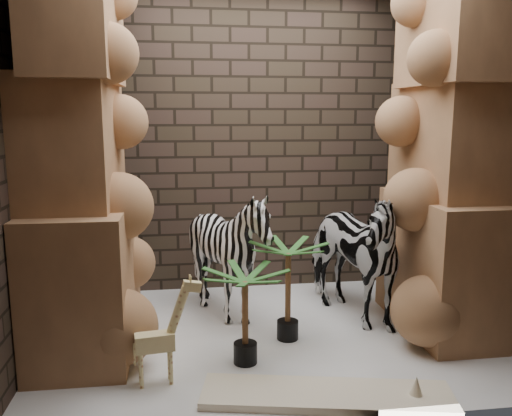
{
  "coord_description": "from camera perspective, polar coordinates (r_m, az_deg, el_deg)",
  "views": [
    {
      "loc": [
        -0.65,
        -3.94,
        1.76
      ],
      "look_at": [
        -0.08,
        0.15,
        1.02
      ],
      "focal_mm": 36.84,
      "sensor_mm": 36.0,
      "label": 1
    }
  ],
  "objects": [
    {
      "name": "floor",
      "position": [
        4.36,
        1.4,
        -13.63
      ],
      "size": [
        3.5,
        3.5,
        0.0
      ],
      "primitive_type": "plane",
      "color": "white",
      "rests_on": "ground"
    },
    {
      "name": "wall_back",
      "position": [
        5.24,
        -0.76,
        7.3
      ],
      "size": [
        3.5,
        0.0,
        3.5
      ],
      "primitive_type": "plane",
      "rotation": [
        1.57,
        0.0,
        0.0
      ],
      "color": "#31281D",
      "rests_on": "ground"
    },
    {
      "name": "wall_front",
      "position": [
        2.78,
        5.72,
        4.78
      ],
      "size": [
        3.5,
        0.0,
        3.5
      ],
      "primitive_type": "plane",
      "rotation": [
        -1.57,
        0.0,
        0.0
      ],
      "color": "#31281D",
      "rests_on": "ground"
    },
    {
      "name": "wall_left",
      "position": [
        4.1,
        -23.56,
        5.69
      ],
      "size": [
        0.0,
        3.0,
        3.0
      ],
      "primitive_type": "plane",
      "rotation": [
        1.57,
        0.0,
        1.57
      ],
      "color": "#31281D",
      "rests_on": "ground"
    },
    {
      "name": "wall_right",
      "position": [
        4.62,
        23.56,
        6.1
      ],
      "size": [
        0.0,
        3.0,
        3.0
      ],
      "primitive_type": "plane",
      "rotation": [
        1.57,
        0.0,
        -1.57
      ],
      "color": "#31281D",
      "rests_on": "ground"
    },
    {
      "name": "rock_pillar_left",
      "position": [
        4.02,
        -18.72,
        5.93
      ],
      "size": [
        0.68,
        1.3,
        3.0
      ],
      "primitive_type": null,
      "color": "tan",
      "rests_on": "floor"
    },
    {
      "name": "rock_pillar_right",
      "position": [
        4.46,
        19.92,
        6.22
      ],
      "size": [
        0.58,
        1.25,
        3.0
      ],
      "primitive_type": null,
      "color": "tan",
      "rests_on": "floor"
    },
    {
      "name": "zebra_right",
      "position": [
        4.56,
        9.79,
        -3.66
      ],
      "size": [
        0.98,
        1.3,
        1.37
      ],
      "primitive_type": "imported",
      "rotation": [
        0.0,
        0.0,
        0.35
      ],
      "color": "white",
      "rests_on": "floor"
    },
    {
      "name": "zebra_left",
      "position": [
        4.53,
        -2.92,
        -5.68
      ],
      "size": [
        1.26,
        1.4,
        1.05
      ],
      "primitive_type": "imported",
      "rotation": [
        0.0,
        0.0,
        -0.33
      ],
      "color": "white",
      "rests_on": "floor"
    },
    {
      "name": "giraffe_toy",
      "position": [
        3.57,
        -10.98,
        -12.93
      ],
      "size": [
        0.4,
        0.18,
        0.74
      ],
      "primitive_type": null,
      "rotation": [
        0.0,
        0.0,
        0.14
      ],
      "color": "#FDEB9F",
      "rests_on": "floor"
    },
    {
      "name": "palm_front",
      "position": [
        4.16,
        3.49,
        -8.94
      ],
      "size": [
        0.36,
        0.36,
        0.8
      ],
      "primitive_type": null,
      "color": "#194B21",
      "rests_on": "floor"
    },
    {
      "name": "palm_back",
      "position": [
        3.78,
        -1.18,
        -11.65
      ],
      "size": [
        0.36,
        0.36,
        0.71
      ],
      "primitive_type": null,
      "color": "#194B21",
      "rests_on": "floor"
    },
    {
      "name": "surfboard",
      "position": [
        3.51,
        7.68,
        -19.5
      ],
      "size": [
        1.61,
        0.69,
        0.05
      ],
      "primitive_type": "cube",
      "rotation": [
        0.0,
        0.0,
        -0.2
      ],
      "color": "#FFEFCB",
      "rests_on": "floor"
    }
  ]
}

